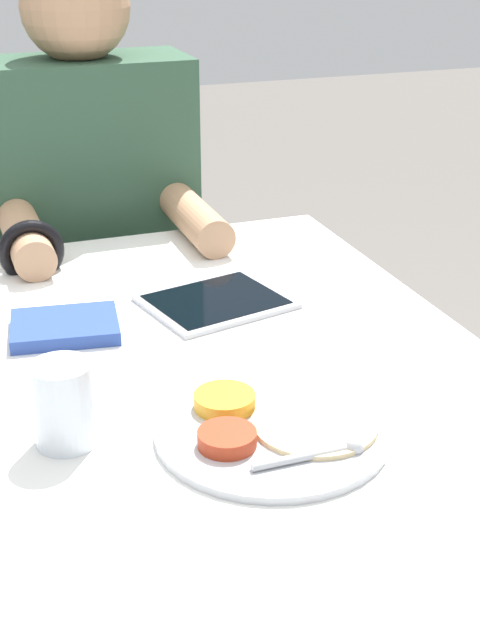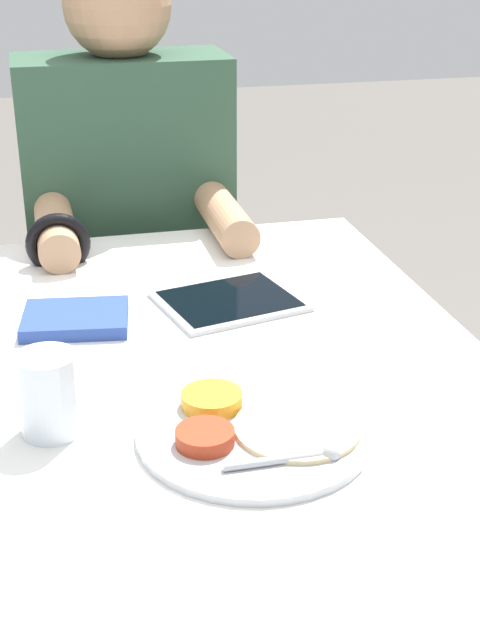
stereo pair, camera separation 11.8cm
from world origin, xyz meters
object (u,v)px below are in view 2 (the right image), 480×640
(tablet_device, at_px, (229,301))
(drinking_glass, at_px, (49,394))
(red_notebook, at_px, (76,320))
(person_diner, at_px, (132,280))
(thali_tray, at_px, (253,429))

(tablet_device, distance_m, drinking_glass, 0.42)
(red_notebook, xyz_separation_m, tablet_device, (0.24, 0.02, -0.00))
(person_diner, relative_size, drinking_glass, 12.44)
(tablet_device, bearing_deg, person_diner, 99.90)
(thali_tray, relative_size, red_notebook, 1.65)
(thali_tray, relative_size, drinking_glass, 2.74)
(red_notebook, relative_size, person_diner, 0.13)
(drinking_glass, bearing_deg, red_notebook, 80.62)
(drinking_glass, bearing_deg, thali_tray, -15.90)
(person_diner, bearing_deg, tablet_device, -80.10)
(red_notebook, xyz_separation_m, drinking_glass, (-0.05, -0.29, 0.04))
(thali_tray, bearing_deg, red_notebook, 116.69)
(thali_tray, relative_size, tablet_device, 1.15)
(red_notebook, bearing_deg, thali_tray, -63.31)
(tablet_device, bearing_deg, thali_tray, -98.90)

